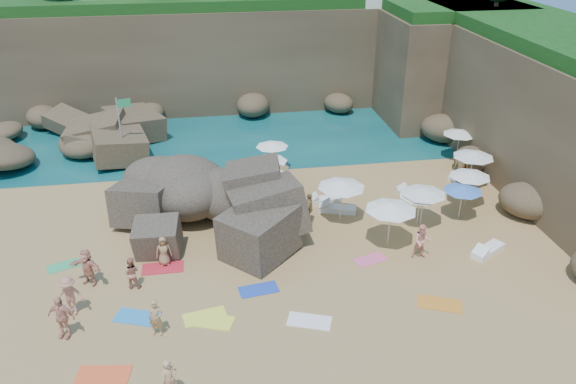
{
  "coord_description": "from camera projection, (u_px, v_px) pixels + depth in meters",
  "views": [
    {
      "loc": [
        -2.09,
        -22.35,
        15.18
      ],
      "look_at": [
        2.0,
        3.0,
        2.0
      ],
      "focal_mm": 35.0,
      "sensor_mm": 36.0,
      "label": 1
    }
  ],
  "objects": [
    {
      "name": "person_stand_3",
      "position": [
        309.0,
        209.0,
        29.61
      ],
      "size": [
        0.73,
        1.12,
        1.76
      ],
      "primitive_type": "imported",
      "rotation": [
        0.0,
        0.0,
        1.26
      ],
      "color": "#A58152",
      "rests_on": "ground"
    },
    {
      "name": "towel_4",
      "position": [
        211.0,
        321.0,
        22.92
      ],
      "size": [
        1.99,
        1.46,
        0.03
      ],
      "primitive_type": "cube",
      "rotation": [
        0.0,
        0.0,
        -0.35
      ],
      "color": "#F4F440",
      "rests_on": "ground"
    },
    {
      "name": "person_stand_0",
      "position": [
        169.0,
        379.0,
        19.06
      ],
      "size": [
        0.7,
        0.64,
        1.62
      ],
      "primitive_type": "imported",
      "rotation": [
        0.0,
        0.0,
        0.57
      ],
      "color": "tan",
      "rests_on": "ground"
    },
    {
      "name": "parasol_4",
      "position": [
        424.0,
        191.0,
        28.94
      ],
      "size": [
        2.33,
        2.33,
        2.21
      ],
      "color": "silver",
      "rests_on": "ground"
    },
    {
      "name": "lounger_5",
      "position": [
        488.0,
        250.0,
        27.35
      ],
      "size": [
        2.03,
        1.57,
        0.31
      ],
      "primitive_type": "cube",
      "rotation": [
        0.0,
        0.0,
        0.54
      ],
      "color": "white",
      "rests_on": "ground"
    },
    {
      "name": "cliff_right",
      "position": [
        546.0,
        107.0,
        34.75
      ],
      "size": [
        8.0,
        30.0,
        8.0
      ],
      "primitive_type": "cube",
      "color": "brown",
      "rests_on": "ground"
    },
    {
      "name": "parasol_7",
      "position": [
        474.0,
        154.0,
        33.02
      ],
      "size": [
        2.41,
        2.41,
        2.28
      ],
      "color": "silver",
      "rests_on": "ground"
    },
    {
      "name": "lounger_4",
      "position": [
        412.0,
        190.0,
        33.13
      ],
      "size": [
        1.8,
        0.69,
        0.28
      ],
      "primitive_type": "cube",
      "rotation": [
        0.0,
        0.0,
        -0.05
      ],
      "color": "white",
      "rests_on": "ground"
    },
    {
      "name": "person_lie_5",
      "position": [
        421.0,
        251.0,
        26.95
      ],
      "size": [
        1.16,
        1.87,
        0.66
      ],
      "primitive_type": "imported",
      "rotation": [
        0.0,
        0.0,
        -0.18
      ],
      "color": "#F8A18D",
      "rests_on": "ground"
    },
    {
      "name": "ground",
      "position": [
        257.0,
        260.0,
        26.86
      ],
      "size": [
        120.0,
        120.0,
        0.0
      ],
      "primitive_type": "plane",
      "color": "tan",
      "rests_on": "ground"
    },
    {
      "name": "parasol_9",
      "position": [
        341.0,
        184.0,
        29.26
      ],
      "size": [
        2.53,
        2.53,
        2.39
      ],
      "color": "silver",
      "rests_on": "ground"
    },
    {
      "name": "cliff_corner",
      "position": [
        439.0,
        61.0,
        45.01
      ],
      "size": [
        10.0,
        12.0,
        8.0
      ],
      "primitive_type": "cube",
      "color": "brown",
      "rests_on": "ground"
    },
    {
      "name": "cliff_back",
      "position": [
        246.0,
        53.0,
        47.27
      ],
      "size": [
        44.0,
        8.0,
        8.0
      ],
      "primitive_type": "cube",
      "color": "brown",
      "rests_on": "ground"
    },
    {
      "name": "parasol_2",
      "position": [
        470.0,
        174.0,
        30.94
      ],
      "size": [
        2.25,
        2.25,
        2.12
      ],
      "color": "silver",
      "rests_on": "ground"
    },
    {
      "name": "parasol_0",
      "position": [
        272.0,
        144.0,
        35.17
      ],
      "size": [
        2.06,
        2.06,
        1.95
      ],
      "color": "silver",
      "rests_on": "ground"
    },
    {
      "name": "parasol_5",
      "position": [
        268.0,
        159.0,
        32.78
      ],
      "size": [
        2.25,
        2.25,
        2.13
      ],
      "color": "silver",
      "rests_on": "ground"
    },
    {
      "name": "towel_12",
      "position": [
        205.0,
        317.0,
        23.17
      ],
      "size": [
        1.9,
        1.19,
        0.03
      ],
      "primitive_type": "cube",
      "rotation": [
        0.0,
        0.0,
        0.19
      ],
      "color": "#F6F540",
      "rests_on": "ground"
    },
    {
      "name": "towel_0",
      "position": [
        137.0,
        317.0,
        23.14
      ],
      "size": [
        2.04,
        1.49,
        0.03
      ],
      "primitive_type": "cube",
      "rotation": [
        0.0,
        0.0,
        -0.35
      ],
      "color": "#2686CD",
      "rests_on": "ground"
    },
    {
      "name": "lounger_3",
      "position": [
        324.0,
        200.0,
        32.03
      ],
      "size": [
        1.99,
        0.84,
        0.3
      ],
      "primitive_type": "cube",
      "rotation": [
        0.0,
        0.0,
        0.1
      ],
      "color": "white",
      "rests_on": "ground"
    },
    {
      "name": "towel_5",
      "position": [
        309.0,
        321.0,
        22.92
      ],
      "size": [
        1.98,
        1.45,
        0.03
      ],
      "primitive_type": "cube",
      "rotation": [
        0.0,
        0.0,
        -0.36
      ],
      "color": "white",
      "rests_on": "ground"
    },
    {
      "name": "rock_promontory",
      "position": [
        76.0,
        147.0,
        39.35
      ],
      "size": [
        12.0,
        7.0,
        2.0
      ],
      "primitive_type": null,
      "color": "brown",
      "rests_on": "ground"
    },
    {
      "name": "parasol_3",
      "position": [
        460.0,
        132.0,
        36.73
      ],
      "size": [
        2.19,
        2.19,
        2.07
      ],
      "color": "silver",
      "rests_on": "ground"
    },
    {
      "name": "seawater",
      "position": [
        222.0,
        84.0,
        53.21
      ],
      "size": [
        120.0,
        120.0,
        0.0
      ],
      "primitive_type": "plane",
      "color": "#0C4751",
      "rests_on": "ground"
    },
    {
      "name": "towel_9",
      "position": [
        370.0,
        259.0,
        26.9
      ],
      "size": [
        1.72,
        1.2,
        0.03
      ],
      "primitive_type": "cube",
      "rotation": [
        0.0,
        0.0,
        0.29
      ],
      "color": "#EC5B8E",
      "rests_on": "ground"
    },
    {
      "name": "person_lie_2",
      "position": [
        165.0,
        261.0,
        26.43
      ],
      "size": [
        0.95,
        1.59,
        0.4
      ],
      "primitive_type": "imported",
      "rotation": [
        0.0,
        0.0,
        0.16
      ],
      "color": "#A37651",
      "rests_on": "ground"
    },
    {
      "name": "flag_pole",
      "position": [
        122.0,
        123.0,
        35.46
      ],
      "size": [
        0.88,
        0.22,
        4.54
      ],
      "color": "silver",
      "rests_on": "ground"
    },
    {
      "name": "towel_11",
      "position": [
        63.0,
        266.0,
        26.42
      ],
      "size": [
        1.63,
        1.2,
        0.03
      ],
      "primitive_type": "cube",
      "rotation": [
        0.0,
        0.0,
        0.35
      ],
      "color": "#2FA563",
      "rests_on": "ground"
    },
    {
      "name": "marina_masts",
      "position": [
        33.0,
        59.0,
        49.5
      ],
      "size": [
        3.1,
        0.1,
        6.0
      ],
      "color": "white",
      "rests_on": "ground"
    },
    {
      "name": "parasol_10",
      "position": [
        463.0,
        188.0,
        29.69
      ],
      "size": [
        2.07,
        2.07,
        1.95
      ],
      "color": "silver",
      "rests_on": "ground"
    },
    {
      "name": "person_lie_3",
      "position": [
        90.0,
        279.0,
        25.11
      ],
      "size": [
        2.26,
        2.31,
        0.46
      ],
      "primitive_type": "imported",
      "rotation": [
        0.0,
        0.0,
        -0.51
      ],
      "color": "tan",
      "rests_on": "ground"
    },
    {
      "name": "person_stand_4",
      "position": [
        462.0,
        165.0,
        34.63
      ],
      "size": [
        0.95,
        0.86,
        1.72
      ],
      "primitive_type": "imported",
      "rotation": [
        0.0,
        0.0,
        -0.62
      ],
      "color": "tan",
      "rests_on": "ground"
    },
    {
      "name": "parasol_11",
      "position": [
        420.0,
        193.0,
        28.99
      ],
      "size": [
        2.17,
        2.17,
        2.05
      ],
      "color": "silver",
      "rests_on": "ground"
    },
    {
      "name": "parasol_8",
      "position": [
        391.0,
        206.0,
        27.07
      ],
      "size": [
        2.54,
        2.54,
        2.4
      ],
      "color": "silver",
      "rests_on": "ground"
    },
    {
      "name": "person_lie_4",
      "position": [
        158.0,
        331.0,
        22.15
      ],
      "size": [
        0.91,
        1.69,
        0.38
      ],
      "primitive_type": "imported",
      "rotation": [
        0.0,
        0.0,
        -0.22
      ],
      "color": "tan",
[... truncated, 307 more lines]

